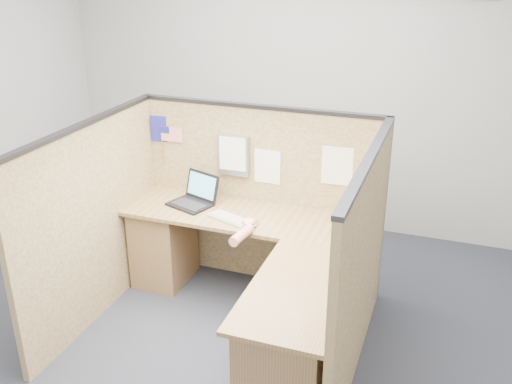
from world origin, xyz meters
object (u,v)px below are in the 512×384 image
at_px(laptop, 193,196).
at_px(keyboard, 232,219).
at_px(l_desk, 251,281).
at_px(mouse, 250,225).

relative_size(laptop, keyboard, 0.97).
height_order(laptop, keyboard, laptop).
bearing_deg(l_desk, laptop, 145.77).
relative_size(keyboard, mouse, 3.88).
bearing_deg(mouse, keyboard, 160.93).
height_order(l_desk, mouse, mouse).
height_order(keyboard, mouse, mouse).
distance_m(laptop, mouse, 0.65).
distance_m(l_desk, keyboard, 0.50).
xyz_separation_m(l_desk, mouse, (-0.08, 0.19, 0.36)).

